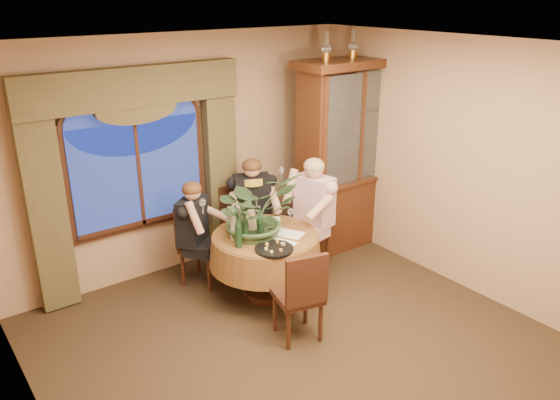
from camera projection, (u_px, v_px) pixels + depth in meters
floor at (318, 360)px, 5.09m from camera, size 5.00×5.00×0.00m
wall_back at (184, 155)px, 6.45m from camera, size 4.50×0.00×4.50m
wall_right at (481, 172)px, 5.84m from camera, size 0.00×5.00×5.00m
ceiling at (327, 51)px, 4.08m from camera, size 5.00×5.00×0.00m
window at (139, 174)px, 6.10m from camera, size 1.62×0.10×1.32m
arched_transom at (132, 105)px, 5.82m from camera, size 1.60×0.06×0.44m
drapery_left at (46, 206)px, 5.53m from camera, size 0.38×0.14×2.32m
drapery_right at (221, 168)px, 6.68m from camera, size 0.38×0.14×2.32m
swag_valance at (133, 87)px, 5.69m from camera, size 2.45×0.16×0.42m
dining_table at (266, 265)px, 6.05m from camera, size 1.34×1.34×0.75m
china_cabinet at (348, 155)px, 7.05m from camera, size 1.51×0.59×2.45m
oil_lamp_left at (326, 46)px, 6.31m from camera, size 0.11×0.11×0.34m
oil_lamp_center at (353, 44)px, 6.55m from camera, size 0.11×0.11×0.34m
oil_lamp_right at (378, 42)px, 6.79m from camera, size 0.11×0.11×0.34m
chair_right at (309, 233)px, 6.59m from camera, size 0.51×0.51×0.96m
chair_back_right at (240, 227)px, 6.74m from camera, size 0.51×0.51×0.96m
chair_back at (202, 245)px, 6.28m from camera, size 0.58×0.58×0.96m
chair_front_left at (298, 294)px, 5.28m from camera, size 0.51×0.51×0.96m
person_pink at (314, 215)px, 6.50m from camera, size 0.56×0.59×1.43m
person_back at (193, 235)px, 6.16m from camera, size 0.62×0.61×1.28m
person_scarf at (252, 212)px, 6.67m from camera, size 0.63×0.61×1.38m
stoneware_vase at (250, 222)px, 5.89m from camera, size 0.14×0.14×0.26m
centerpiece_plant at (255, 182)px, 5.73m from camera, size 0.91×1.01×0.79m
olive_bowl at (271, 232)px, 5.91m from camera, size 0.16×0.16×0.05m
cheese_platter at (274, 249)px, 5.55m from camera, size 0.40×0.40×0.02m
wine_bottle_0 at (236, 220)px, 5.87m from camera, size 0.07×0.07×0.33m
wine_bottle_1 at (245, 224)px, 5.76m from camera, size 0.07×0.07×0.33m
wine_bottle_2 at (233, 226)px, 5.72m from camera, size 0.07×0.07×0.33m
wine_bottle_3 at (245, 228)px, 5.65m from camera, size 0.07×0.07×0.33m
wine_bottle_4 at (260, 225)px, 5.73m from camera, size 0.07×0.07×0.33m
wine_bottle_5 at (238, 232)px, 5.56m from camera, size 0.07×0.07×0.33m
tasting_paper_0 at (289, 234)px, 5.91m from camera, size 0.33×0.36×0.00m
tasting_paper_1 at (271, 222)px, 6.22m from camera, size 0.34×0.37×0.00m
tasting_paper_2 at (280, 243)px, 5.69m from camera, size 0.31×0.36×0.00m
wine_glass_person_pink at (290, 216)px, 6.16m from camera, size 0.07×0.07×0.18m
wine_glass_person_back at (230, 223)px, 5.98m from camera, size 0.07×0.07×0.18m
wine_glass_person_scarf at (258, 212)px, 6.25m from camera, size 0.07×0.07×0.18m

